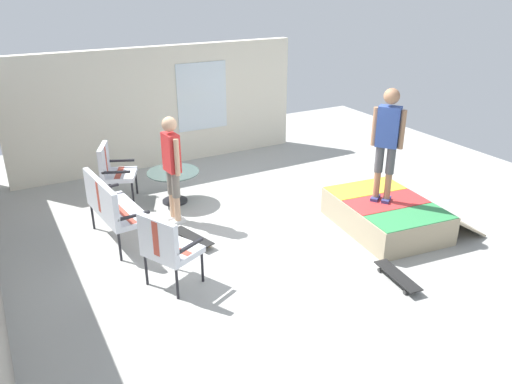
% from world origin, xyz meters
% --- Properties ---
extents(ground_plane, '(12.00, 12.00, 0.10)m').
position_xyz_m(ground_plane, '(0.00, 0.00, -0.05)').
color(ground_plane, '#A8A8A3').
extents(house_facade, '(0.23, 6.00, 2.41)m').
position_xyz_m(house_facade, '(3.80, 0.49, 1.21)').
color(house_facade, silver).
rests_on(house_facade, ground_plane).
extents(skate_ramp, '(1.96, 2.09, 0.46)m').
position_xyz_m(skate_ramp, '(-0.75, -1.58, 0.23)').
color(skate_ramp, tan).
rests_on(skate_ramp, ground_plane).
extents(patio_bench, '(1.30, 0.67, 1.02)m').
position_xyz_m(patio_bench, '(0.87, 2.30, 0.62)').
color(patio_bench, black).
rests_on(patio_bench, ground_plane).
extents(patio_chair_near_house, '(0.79, 0.75, 1.02)m').
position_xyz_m(patio_chair_near_house, '(2.36, 1.89, 0.61)').
color(patio_chair_near_house, black).
rests_on(patio_chair_near_house, ground_plane).
extents(patio_chair_by_wall, '(0.80, 0.76, 1.02)m').
position_xyz_m(patio_chair_by_wall, '(-0.67, 2.00, 0.61)').
color(patio_chair_by_wall, black).
rests_on(patio_chair_by_wall, ground_plane).
extents(patio_table, '(0.90, 0.90, 0.57)m').
position_xyz_m(patio_table, '(1.80, 0.99, 0.40)').
color(patio_table, black).
rests_on(patio_table, ground_plane).
extents(person_watching, '(0.48, 0.26, 1.74)m').
position_xyz_m(person_watching, '(1.07, 1.25, 1.02)').
color(person_watching, silver).
rests_on(person_watching, ground_plane).
extents(person_skater, '(0.41, 0.36, 1.75)m').
position_xyz_m(person_skater, '(-0.67, -1.50, 1.49)').
color(person_skater, navy).
rests_on(person_skater, skate_ramp).
extents(skateboard_by_bench, '(0.82, 0.42, 0.10)m').
position_xyz_m(skateboard_by_bench, '(0.28, 1.28, 0.08)').
color(skateboard_by_bench, black).
rests_on(skateboard_by_bench, ground_plane).
extents(skateboard_spare, '(0.82, 0.30, 0.10)m').
position_xyz_m(skateboard_spare, '(-1.99, -0.65, 0.08)').
color(skateboard_spare, black).
rests_on(skateboard_spare, ground_plane).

